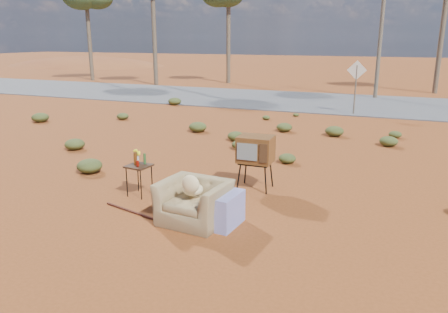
% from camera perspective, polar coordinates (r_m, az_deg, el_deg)
% --- Properties ---
extents(ground, '(140.00, 140.00, 0.00)m').
position_cam_1_polar(ground, '(7.93, -3.98, -7.62)').
color(ground, brown).
rests_on(ground, ground).
extents(highway, '(140.00, 7.00, 0.04)m').
position_cam_1_polar(highway, '(22.00, 13.47, 6.91)').
color(highway, '#565659').
rests_on(highway, ground).
extents(dirt_mound, '(26.00, 18.00, 2.00)m').
position_cam_1_polar(dirt_mound, '(52.52, -17.62, 11.27)').
color(dirt_mound, brown).
rests_on(dirt_mound, ground).
extents(armchair, '(1.37, 0.85, 0.97)m').
position_cam_1_polar(armchair, '(7.45, -3.21, -5.38)').
color(armchair, olive).
rests_on(armchair, ground).
extents(tv_unit, '(0.71, 0.58, 1.13)m').
position_cam_1_polar(tv_unit, '(9.01, 4.16, 0.86)').
color(tv_unit, black).
rests_on(tv_unit, ground).
extents(side_table, '(0.48, 0.48, 0.90)m').
position_cam_1_polar(side_table, '(8.85, -11.14, -0.90)').
color(side_table, '#382214').
rests_on(side_table, ground).
extents(rusty_bar, '(1.60, 0.47, 0.04)m').
position_cam_1_polar(rusty_bar, '(8.08, -11.30, -7.28)').
color(rusty_bar, '#542016').
rests_on(rusty_bar, ground).
extents(road_sign, '(0.78, 0.06, 2.19)m').
position_cam_1_polar(road_sign, '(18.69, 16.89, 9.82)').
color(road_sign, brown).
rests_on(road_sign, ground).
extents(eucalyptus_near_left, '(3.20, 3.20, 6.60)m').
position_cam_1_polar(eucalyptus_near_left, '(30.77, 0.59, 19.74)').
color(eucalyptus_near_left, brown).
rests_on(eucalyptus_near_left, ground).
extents(utility_pole_center, '(1.40, 0.20, 8.00)m').
position_cam_1_polar(utility_pole_center, '(24.10, 19.99, 16.98)').
color(utility_pole_center, brown).
rests_on(utility_pole_center, ground).
extents(scrub_patch, '(17.49, 8.07, 0.33)m').
position_cam_1_polar(scrub_patch, '(12.05, 1.65, 1.17)').
color(scrub_patch, '#424F22').
rests_on(scrub_patch, ground).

